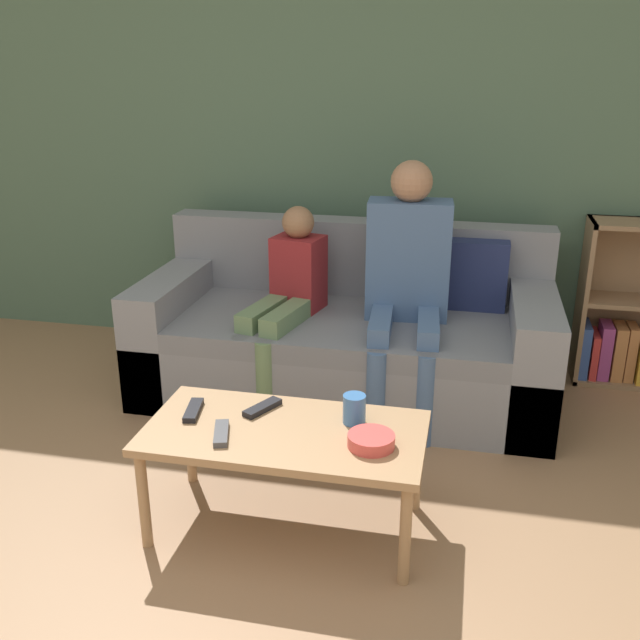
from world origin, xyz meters
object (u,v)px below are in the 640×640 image
(coffee_table, at_px, (285,440))
(person_adult, at_px, (407,271))
(tv_remote_0, at_px, (193,410))
(tv_remote_2, at_px, (221,433))
(bookshelf, at_px, (639,318))
(tv_remote_1, at_px, (262,408))
(couch, at_px, (347,340))
(person_child, at_px, (286,295))
(cup_near, at_px, (354,409))
(snack_bowl, at_px, (371,441))

(coffee_table, relative_size, person_adult, 0.83)
(tv_remote_0, relative_size, tv_remote_2, 1.00)
(bookshelf, bearing_deg, tv_remote_1, -136.37)
(coffee_table, height_order, tv_remote_2, tv_remote_2)
(coffee_table, height_order, tv_remote_0, tv_remote_0)
(couch, distance_m, bookshelf, 1.58)
(person_adult, relative_size, person_child, 1.25)
(bookshelf, height_order, cup_near, bookshelf)
(couch, height_order, coffee_table, couch)
(couch, height_order, snack_bowl, couch)
(cup_near, bearing_deg, coffee_table, -156.48)
(coffee_table, relative_size, tv_remote_2, 5.73)
(tv_remote_2, bearing_deg, tv_remote_1, 51.65)
(snack_bowl, bearing_deg, tv_remote_0, 171.65)
(person_child, bearing_deg, cup_near, -49.76)
(couch, xyz_separation_m, snack_bowl, (0.31, -1.27, 0.15))
(tv_remote_0, bearing_deg, cup_near, -5.04)
(tv_remote_2, bearing_deg, person_adult, 50.17)
(couch, height_order, tv_remote_1, couch)
(bookshelf, distance_m, tv_remote_1, 2.26)
(bookshelf, distance_m, tv_remote_2, 2.48)
(tv_remote_1, bearing_deg, bookshelf, 70.97)
(tv_remote_1, bearing_deg, tv_remote_2, -84.06)
(person_adult, bearing_deg, tv_remote_0, -126.06)
(person_child, xyz_separation_m, tv_remote_0, (-0.09, -1.04, -0.13))
(bookshelf, relative_size, snack_bowl, 5.39)
(bookshelf, relative_size, tv_remote_2, 5.01)
(couch, xyz_separation_m, person_child, (-0.29, -0.14, 0.27))
(tv_remote_1, bearing_deg, snack_bowl, 5.54)
(bookshelf, distance_m, person_child, 1.91)
(person_adult, relative_size, cup_near, 11.12)
(person_child, bearing_deg, tv_remote_0, -82.34)
(couch, xyz_separation_m, tv_remote_1, (-0.13, -1.10, 0.14))
(couch, xyz_separation_m, person_adult, (0.30, -0.08, 0.42))
(couch, bearing_deg, tv_remote_0, -107.97)
(tv_remote_0, height_order, tv_remote_1, same)
(person_adult, distance_m, snack_bowl, 1.22)
(tv_remote_1, distance_m, snack_bowl, 0.48)
(person_adult, distance_m, tv_remote_1, 1.14)
(couch, height_order, bookshelf, bookshelf)
(couch, bearing_deg, tv_remote_2, -99.41)
(person_adult, bearing_deg, snack_bowl, -93.75)
(couch, height_order, person_adult, person_adult)
(snack_bowl, bearing_deg, couch, 103.67)
(cup_near, bearing_deg, tv_remote_0, -174.80)
(person_child, bearing_deg, person_adult, 17.93)
(person_adult, distance_m, person_child, 0.62)
(person_adult, distance_m, cup_near, 1.07)
(cup_near, bearing_deg, couch, 101.33)
(tv_remote_2, bearing_deg, bookshelf, 28.97)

